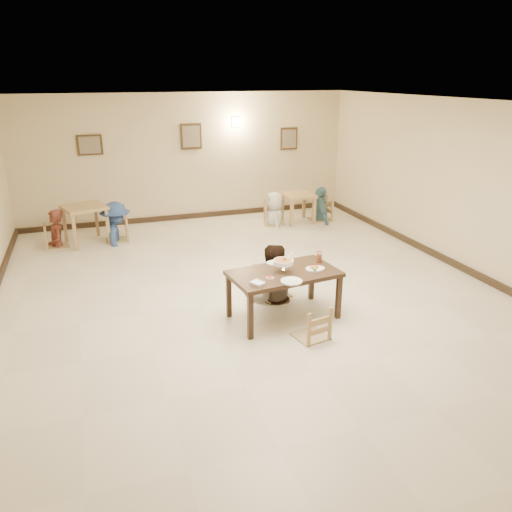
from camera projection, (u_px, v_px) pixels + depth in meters
name	position (u px, v px, depth m)	size (l,w,h in m)	color
floor	(255.00, 298.00, 8.02)	(10.00, 10.00, 0.00)	beige
ceiling	(254.00, 103.00, 6.99)	(10.00, 10.00, 0.00)	white
wall_back	(188.00, 158.00, 11.95)	(10.00, 10.00, 0.00)	beige
wall_right	(471.00, 189.00, 8.72)	(10.00, 10.00, 0.00)	beige
baseboard_back	(191.00, 216.00, 12.41)	(8.00, 0.06, 0.12)	#2E2016
baseboard_right	(458.00, 265.00, 9.21)	(0.06, 10.00, 0.12)	#2E2016
picture_a	(90.00, 145.00, 11.10)	(0.55, 0.04, 0.45)	#382814
picture_b	(191.00, 136.00, 11.77)	(0.50, 0.04, 0.60)	#382814
picture_c	(289.00, 139.00, 12.58)	(0.45, 0.04, 0.55)	#382814
wall_sconce	(236.00, 122.00, 12.00)	(0.16, 0.05, 0.22)	#FFD88C
main_table	(284.00, 277.00, 7.17)	(1.63, 1.04, 0.72)	#382416
chair_far	(273.00, 267.00, 7.92)	(0.47, 0.47, 0.99)	tan
chair_near	(312.00, 307.00, 6.67)	(0.42, 0.42, 0.90)	tan
main_diner	(272.00, 245.00, 7.72)	(0.87, 0.68, 1.80)	gray
curry_warmer	(284.00, 262.00, 7.08)	(0.32, 0.29, 0.26)	silver
rice_plate_far	(276.00, 263.00, 7.45)	(0.28, 0.28, 0.06)	white
rice_plate_near	(291.00, 281.00, 6.78)	(0.30, 0.30, 0.07)	white
fried_plate	(315.00, 268.00, 7.20)	(0.28, 0.28, 0.06)	white
chili_dish	(270.00, 278.00, 6.89)	(0.11, 0.11, 0.02)	white
napkin_cutlery	(258.00, 283.00, 6.71)	(0.23, 0.28, 0.03)	white
drink_glass	(319.00, 257.00, 7.49)	(0.08, 0.08, 0.16)	white
bg_table_left	(85.00, 212.00, 10.41)	(1.01, 1.01, 0.81)	tan
bg_table_right	(298.00, 199.00, 11.93)	(0.71, 0.71, 0.70)	tan
bg_chair_ll	(55.00, 225.00, 10.24)	(0.44, 0.44, 0.95)	tan
bg_chair_lr	(115.00, 218.00, 10.59)	(0.47, 0.47, 1.00)	tan
bg_chair_rl	(275.00, 203.00, 11.81)	(0.48, 0.48, 1.03)	tan
bg_chair_rr	(321.00, 199.00, 12.11)	(0.51, 0.51, 1.08)	tan
bg_diner_a	(53.00, 210.00, 10.13)	(0.58, 0.38, 1.58)	brown
bg_diner_b	(114.00, 202.00, 10.47)	(1.10, 0.63, 1.70)	#355188
bg_diner_c	(275.00, 192.00, 11.72)	(0.76, 0.49, 1.55)	silver
bg_diner_d	(321.00, 187.00, 12.00)	(0.98, 0.41, 1.67)	slate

